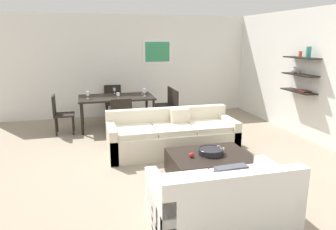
{
  "coord_description": "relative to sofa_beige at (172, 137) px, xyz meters",
  "views": [
    {
      "loc": [
        -1.5,
        -5.2,
        2.11
      ],
      "look_at": [
        -0.09,
        0.2,
        0.75
      ],
      "focal_mm": 34.16,
      "sensor_mm": 36.0,
      "label": 1
    }
  ],
  "objects": [
    {
      "name": "ground_plane",
      "position": [
        -0.02,
        -0.34,
        -0.29
      ],
      "size": [
        18.0,
        18.0,
        0.0
      ],
      "primitive_type": "plane",
      "color": "gray"
    },
    {
      "name": "back_wall_unit",
      "position": [
        0.28,
        3.19,
        1.06
      ],
      "size": [
        8.4,
        0.09,
        2.7
      ],
      "color": "silver",
      "rests_on": "ground"
    },
    {
      "name": "right_wall_shelf_unit",
      "position": [
        3.01,
        0.26,
        1.06
      ],
      "size": [
        0.34,
        8.2,
        2.7
      ],
      "color": "silver",
      "rests_on": "ground"
    },
    {
      "name": "sofa_beige",
      "position": [
        0.0,
        0.0,
        0.0
      ],
      "size": [
        2.38,
        0.9,
        0.78
      ],
      "color": "beige",
      "rests_on": "ground"
    },
    {
      "name": "loveseat_white",
      "position": [
        -0.1,
        -2.5,
        0.0
      ],
      "size": [
        1.59,
        0.9,
        0.78
      ],
      "color": "white",
      "rests_on": "ground"
    },
    {
      "name": "coffee_table",
      "position": [
        0.25,
        -1.28,
        -0.1
      ],
      "size": [
        1.2,
        0.93,
        0.38
      ],
      "color": "black",
      "rests_on": "ground"
    },
    {
      "name": "decorative_bowl",
      "position": [
        0.27,
        -1.26,
        0.14
      ],
      "size": [
        0.39,
        0.39,
        0.09
      ],
      "color": "black",
      "rests_on": "coffee_table"
    },
    {
      "name": "candle_jar",
      "position": [
        0.45,
        -1.26,
        0.13
      ],
      "size": [
        0.06,
        0.06,
        0.08
      ],
      "primitive_type": "cylinder",
      "color": "silver",
      "rests_on": "coffee_table"
    },
    {
      "name": "apple_on_coffee_table",
      "position": [
        -0.06,
        -1.32,
        0.12
      ],
      "size": [
        0.07,
        0.07,
        0.07
      ],
      "primitive_type": "sphere",
      "color": "red",
      "rests_on": "coffee_table"
    },
    {
      "name": "dining_table",
      "position": [
        -0.83,
        1.96,
        0.39
      ],
      "size": [
        1.73,
        1.0,
        0.75
      ],
      "color": "black",
      "rests_on": "ground"
    },
    {
      "name": "dining_chair_right_far",
      "position": [
        0.44,
        2.19,
        0.21
      ],
      "size": [
        0.44,
        0.44,
        0.88
      ],
      "color": "black",
      "rests_on": "ground"
    },
    {
      "name": "dining_chair_right_near",
      "position": [
        0.44,
        1.74,
        0.21
      ],
      "size": [
        0.44,
        0.44,
        0.88
      ],
      "color": "black",
      "rests_on": "ground"
    },
    {
      "name": "dining_chair_head",
      "position": [
        -0.83,
        2.87,
        0.21
      ],
      "size": [
        0.44,
        0.44,
        0.88
      ],
      "color": "black",
      "rests_on": "ground"
    },
    {
      "name": "dining_chair_left_near",
      "position": [
        -2.1,
        1.74,
        0.21
      ],
      "size": [
        0.44,
        0.44,
        0.88
      ],
      "color": "black",
      "rests_on": "ground"
    },
    {
      "name": "dining_chair_foot",
      "position": [
        -0.83,
        1.05,
        0.21
      ],
      "size": [
        0.44,
        0.44,
        0.88
      ],
      "color": "black",
      "rests_on": "ground"
    },
    {
      "name": "wine_glass_left_near",
      "position": [
        -1.48,
        1.84,
        0.58
      ],
      "size": [
        0.07,
        0.07,
        0.17
      ],
      "color": "silver",
      "rests_on": "dining_table"
    },
    {
      "name": "wine_glass_head",
      "position": [
        -0.83,
        2.4,
        0.56
      ],
      "size": [
        0.06,
        0.06,
        0.14
      ],
      "color": "silver",
      "rests_on": "dining_table"
    },
    {
      "name": "wine_glass_right_far",
      "position": [
        -0.18,
        2.09,
        0.56
      ],
      "size": [
        0.06,
        0.06,
        0.15
      ],
      "color": "silver",
      "rests_on": "dining_table"
    },
    {
      "name": "wine_glass_foot",
      "position": [
        -0.83,
        1.52,
        0.58
      ],
      "size": [
        0.07,
        0.07,
        0.17
      ],
      "color": "silver",
      "rests_on": "dining_table"
    },
    {
      "name": "wine_glass_right_near",
      "position": [
        -0.18,
        1.84,
        0.59
      ],
      "size": [
        0.07,
        0.07,
        0.18
      ],
      "color": "silver",
      "rests_on": "dining_table"
    }
  ]
}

